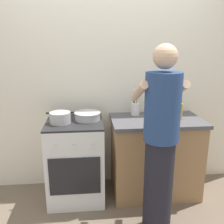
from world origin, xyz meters
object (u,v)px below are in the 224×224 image
mixing_bowl (87,116)px  oil_bottle (179,111)px  pot (60,118)px  stove_range (76,160)px  utensil_crock (135,107)px  spice_bottle (161,114)px  person (160,144)px

mixing_bowl → oil_bottle: bearing=-4.5°
pot → mixing_bowl: size_ratio=0.98×
stove_range → utensil_crock: size_ratio=2.87×
stove_range → spice_bottle: size_ratio=10.70×
stove_range → pot: (-0.14, -0.04, 0.51)m
pot → person: person is taller
mixing_bowl → oil_bottle: oil_bottle is taller
stove_range → pot: bearing=-162.3°
person → stove_range: bearing=141.6°
pot → spice_bottle: pot is taller
pot → utensil_crock: (0.83, 0.23, 0.04)m
stove_range → spice_bottle: (0.96, 0.03, 0.49)m
utensil_crock → oil_bottle: utensil_crock is taller
mixing_bowl → oil_bottle: size_ratio=1.26×
stove_range → mixing_bowl: 0.52m
stove_range → mixing_bowl: size_ratio=3.13×
spice_bottle → person: (-0.19, -0.63, -0.08)m
mixing_bowl → utensil_crock: size_ratio=0.92×
stove_range → spice_bottle: spice_bottle is taller
mixing_bowl → utensil_crock: utensil_crock is taller
pot → mixing_bowl: pot is taller
stove_range → mixing_bowl: bearing=17.1°
mixing_bowl → person: bearing=-46.2°
mixing_bowl → person: 0.90m
oil_bottle → person: size_ratio=0.13×
stove_range → oil_bottle: oil_bottle is taller
mixing_bowl → person: (0.62, -0.65, -0.09)m
mixing_bowl → person: person is taller
pot → mixing_bowl: (0.28, 0.09, -0.01)m
utensil_crock → person: bearing=-84.9°
spice_bottle → oil_bottle: 0.20m
mixing_bowl → stove_range: bearing=-162.9°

